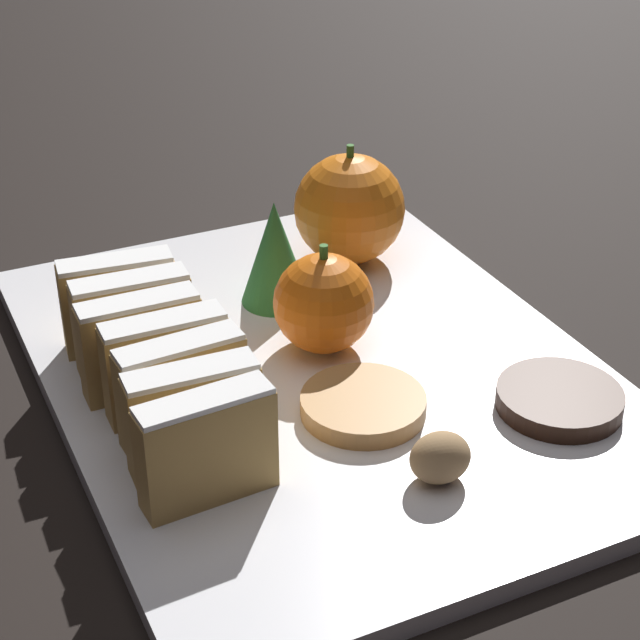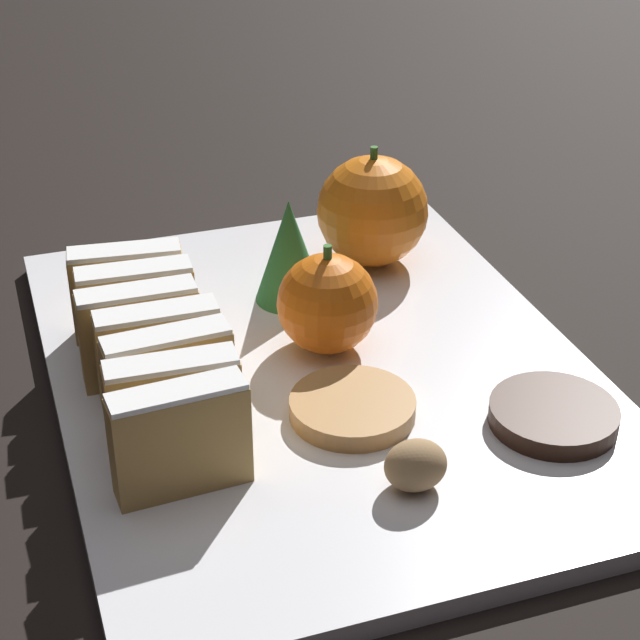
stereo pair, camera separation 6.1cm
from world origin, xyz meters
name	(u,v)px [view 1 (the left image)]	position (x,y,z in m)	size (l,w,h in m)	color
ground_plane	(320,381)	(0.00, 0.00, 0.00)	(6.00, 6.00, 0.00)	black
serving_platter	(320,372)	(0.00, 0.00, 0.01)	(0.31, 0.40, 0.01)	white
stollen_slice_front	(207,448)	(-0.10, -0.09, 0.04)	(0.07, 0.02, 0.06)	tan
stollen_slice_second	(194,418)	(-0.10, -0.06, 0.04)	(0.07, 0.02, 0.06)	tan
stollen_slice_third	(182,390)	(-0.09, -0.03, 0.04)	(0.07, 0.02, 0.06)	tan
stollen_slice_fourth	(166,366)	(-0.09, -0.01, 0.04)	(0.07, 0.02, 0.06)	tan
stollen_slice_fifth	(141,345)	(-0.10, 0.02, 0.04)	(0.07, 0.02, 0.06)	tan
stollen_slice_sixth	(133,322)	(-0.10, 0.04, 0.04)	(0.07, 0.02, 0.06)	tan
stollen_slice_back	(119,303)	(-0.10, 0.07, 0.04)	(0.07, 0.03, 0.06)	tan
orange_near	(349,209)	(0.08, 0.11, 0.05)	(0.08, 0.08, 0.08)	orange
orange_far	(324,303)	(0.01, 0.02, 0.04)	(0.06, 0.06, 0.07)	orange
walnut	(440,457)	(0.01, -0.12, 0.03)	(0.03, 0.03, 0.03)	#9E7A51
chocolate_cookie	(559,399)	(0.10, -0.10, 0.02)	(0.07, 0.07, 0.01)	black
gingerbread_cookie	(358,406)	(0.00, -0.06, 0.02)	(0.07, 0.07, 0.01)	#B27F47
evergreen_sprig	(275,253)	(0.01, 0.08, 0.05)	(0.05, 0.05, 0.07)	#2D7538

